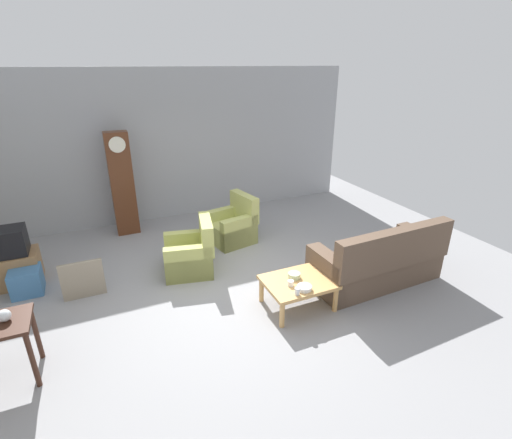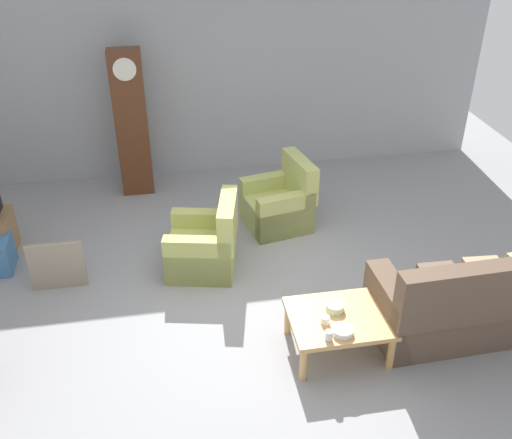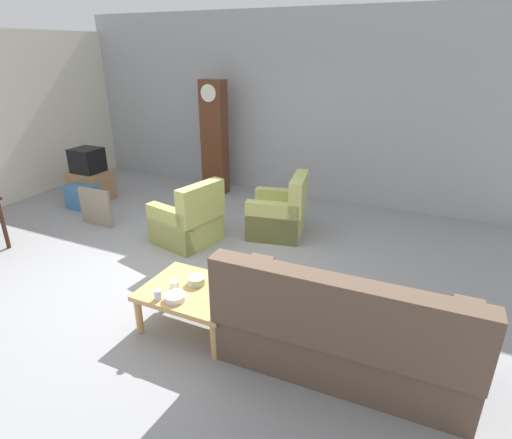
{
  "view_description": "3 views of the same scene",
  "coord_description": "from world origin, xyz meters",
  "px_view_note": "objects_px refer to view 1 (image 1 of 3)",
  "views": [
    {
      "loc": [
        -1.64,
        -4.6,
        3.26
      ],
      "look_at": [
        0.85,
        0.96,
        0.72
      ],
      "focal_mm": 26.37,
      "sensor_mm": 36.0,
      "label": 1
    },
    {
      "loc": [
        -0.75,
        -4.76,
        4.11
      ],
      "look_at": [
        0.22,
        0.8,
        0.68
      ],
      "focal_mm": 40.99,
      "sensor_mm": 36.0,
      "label": 2
    },
    {
      "loc": [
        2.8,
        -3.54,
        2.6
      ],
      "look_at": [
        0.72,
        0.84,
        0.57
      ],
      "focal_mm": 29.05,
      "sensor_mm": 36.0,
      "label": 3
    }
  ],
  "objects_px": {
    "cup_white_porcelain": "(291,283)",
    "bowl_shallow_green": "(294,275)",
    "tv_crt": "(9,242)",
    "grandfather_clock": "(122,184)",
    "cup_blue_rimmed": "(297,291)",
    "tv_stand_cabinet": "(16,269)",
    "glass_dome_cloche": "(4,316)",
    "storage_box_blue": "(26,281)",
    "coffee_table_wood": "(298,284)",
    "couch_floral": "(378,263)",
    "armchair_olive_near": "(191,255)",
    "armchair_olive_far": "(233,227)",
    "bowl_white_stacked": "(304,288)",
    "framed_picture_leaning": "(83,280)"
  },
  "relations": [
    {
      "from": "coffee_table_wood",
      "to": "cup_blue_rimmed",
      "type": "xyz_separation_m",
      "value": [
        -0.19,
        -0.29,
        0.11
      ]
    },
    {
      "from": "armchair_olive_near",
      "to": "armchair_olive_far",
      "type": "xyz_separation_m",
      "value": [
        1.06,
        0.81,
        0.0
      ]
    },
    {
      "from": "grandfather_clock",
      "to": "cup_blue_rimmed",
      "type": "bearing_deg",
      "value": -66.58
    },
    {
      "from": "armchair_olive_far",
      "to": "cup_white_porcelain",
      "type": "bearing_deg",
      "value": -92.08
    },
    {
      "from": "grandfather_clock",
      "to": "framed_picture_leaning",
      "type": "bearing_deg",
      "value": -112.06
    },
    {
      "from": "coffee_table_wood",
      "to": "cup_white_porcelain",
      "type": "relative_size",
      "value": 11.13
    },
    {
      "from": "grandfather_clock",
      "to": "glass_dome_cloche",
      "type": "relative_size",
      "value": 15.64
    },
    {
      "from": "coffee_table_wood",
      "to": "grandfather_clock",
      "type": "relative_size",
      "value": 0.46
    },
    {
      "from": "coffee_table_wood",
      "to": "tv_stand_cabinet",
      "type": "distance_m",
      "value": 4.43
    },
    {
      "from": "couch_floral",
      "to": "tv_crt",
      "type": "height_order",
      "value": "couch_floral"
    },
    {
      "from": "glass_dome_cloche",
      "to": "armchair_olive_near",
      "type": "bearing_deg",
      "value": 31.64
    },
    {
      "from": "armchair_olive_near",
      "to": "cup_blue_rimmed",
      "type": "distance_m",
      "value": 2.11
    },
    {
      "from": "grandfather_clock",
      "to": "bowl_white_stacked",
      "type": "distance_m",
      "value": 4.38
    },
    {
      "from": "bowl_shallow_green",
      "to": "armchair_olive_far",
      "type": "bearing_deg",
      "value": 91.37
    },
    {
      "from": "bowl_shallow_green",
      "to": "tv_crt",
      "type": "bearing_deg",
      "value": 148.9
    },
    {
      "from": "bowl_shallow_green",
      "to": "coffee_table_wood",
      "type": "bearing_deg",
      "value": -79.53
    },
    {
      "from": "grandfather_clock",
      "to": "tv_stand_cabinet",
      "type": "relative_size",
      "value": 3.05
    },
    {
      "from": "glass_dome_cloche",
      "to": "bowl_shallow_green",
      "type": "bearing_deg",
      "value": -0.6
    },
    {
      "from": "storage_box_blue",
      "to": "bowl_shallow_green",
      "type": "distance_m",
      "value": 4.05
    },
    {
      "from": "tv_crt",
      "to": "bowl_shallow_green",
      "type": "bearing_deg",
      "value": -31.1
    },
    {
      "from": "coffee_table_wood",
      "to": "bowl_shallow_green",
      "type": "relative_size",
      "value": 5.36
    },
    {
      "from": "coffee_table_wood",
      "to": "armchair_olive_far",
      "type": "bearing_deg",
      "value": 91.73
    },
    {
      "from": "cup_white_porcelain",
      "to": "bowl_shallow_green",
      "type": "height_order",
      "value": "same"
    },
    {
      "from": "cup_blue_rimmed",
      "to": "cup_white_porcelain",
      "type": "bearing_deg",
      "value": 82.72
    },
    {
      "from": "armchair_olive_near",
      "to": "storage_box_blue",
      "type": "distance_m",
      "value": 2.49
    },
    {
      "from": "couch_floral",
      "to": "grandfather_clock",
      "type": "xyz_separation_m",
      "value": [
        -3.39,
        3.65,
        0.69
      ]
    },
    {
      "from": "couch_floral",
      "to": "grandfather_clock",
      "type": "distance_m",
      "value": 5.02
    },
    {
      "from": "glass_dome_cloche",
      "to": "framed_picture_leaning",
      "type": "bearing_deg",
      "value": 63.0
    },
    {
      "from": "grandfather_clock",
      "to": "glass_dome_cloche",
      "type": "xyz_separation_m",
      "value": [
        -1.58,
        -3.56,
        -0.23
      ]
    },
    {
      "from": "coffee_table_wood",
      "to": "storage_box_blue",
      "type": "bearing_deg",
      "value": 151.14
    },
    {
      "from": "cup_white_porcelain",
      "to": "glass_dome_cloche",
      "type": "bearing_deg",
      "value": 176.62
    },
    {
      "from": "grandfather_clock",
      "to": "storage_box_blue",
      "type": "distance_m",
      "value": 2.54
    },
    {
      "from": "cup_white_porcelain",
      "to": "cup_blue_rimmed",
      "type": "relative_size",
      "value": 0.87
    },
    {
      "from": "grandfather_clock",
      "to": "cup_blue_rimmed",
      "type": "relative_size",
      "value": 21.01
    },
    {
      "from": "tv_crt",
      "to": "glass_dome_cloche",
      "type": "xyz_separation_m",
      "value": [
        0.26,
        -2.22,
        0.08
      ]
    },
    {
      "from": "grandfather_clock",
      "to": "glass_dome_cloche",
      "type": "bearing_deg",
      "value": -114.01
    },
    {
      "from": "storage_box_blue",
      "to": "cup_white_porcelain",
      "type": "bearing_deg",
      "value": -30.81
    },
    {
      "from": "couch_floral",
      "to": "grandfather_clock",
      "type": "relative_size",
      "value": 1.02
    },
    {
      "from": "framed_picture_leaning",
      "to": "tv_crt",
      "type": "bearing_deg",
      "value": 138.59
    },
    {
      "from": "armchair_olive_far",
      "to": "bowl_white_stacked",
      "type": "bearing_deg",
      "value": -89.32
    },
    {
      "from": "coffee_table_wood",
      "to": "tv_crt",
      "type": "relative_size",
      "value": 2.0
    },
    {
      "from": "storage_box_blue",
      "to": "bowl_white_stacked",
      "type": "relative_size",
      "value": 2.15
    },
    {
      "from": "grandfather_clock",
      "to": "storage_box_blue",
      "type": "xyz_separation_m",
      "value": [
        -1.68,
        -1.71,
        -0.84
      ]
    },
    {
      "from": "coffee_table_wood",
      "to": "cup_white_porcelain",
      "type": "height_order",
      "value": "cup_white_porcelain"
    },
    {
      "from": "couch_floral",
      "to": "grandfather_clock",
      "type": "height_order",
      "value": "grandfather_clock"
    },
    {
      "from": "glass_dome_cloche",
      "to": "bowl_shallow_green",
      "type": "xyz_separation_m",
      "value": [
        3.48,
        -0.04,
        -0.35
      ]
    },
    {
      "from": "grandfather_clock",
      "to": "couch_floral",
      "type": "bearing_deg",
      "value": -47.13
    },
    {
      "from": "framed_picture_leaning",
      "to": "bowl_shallow_green",
      "type": "distance_m",
      "value": 3.12
    },
    {
      "from": "tv_stand_cabinet",
      "to": "glass_dome_cloche",
      "type": "bearing_deg",
      "value": -83.43
    },
    {
      "from": "couch_floral",
      "to": "bowl_white_stacked",
      "type": "distance_m",
      "value": 1.54
    }
  ]
}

